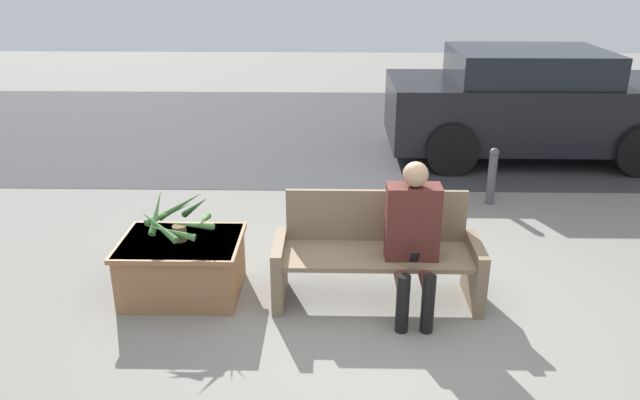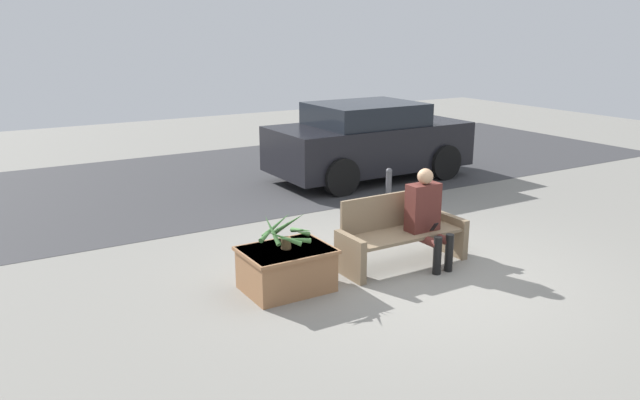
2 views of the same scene
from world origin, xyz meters
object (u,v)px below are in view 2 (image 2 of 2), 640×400
at_px(bench, 400,234).
at_px(person_seated, 427,214).
at_px(potted_plant, 286,233).
at_px(planter_box, 286,268).
at_px(parked_car, 368,141).
at_px(bollard_post, 389,187).

distance_m(bench, person_seated, 0.43).
bearing_deg(person_seated, potted_plant, 174.24).
height_order(planter_box, parked_car, parked_car).
xyz_separation_m(parked_car, bollard_post, (-0.94, -1.93, -0.41)).
distance_m(bench, bollard_post, 2.64).
height_order(planter_box, bollard_post, bollard_post).
height_order(potted_plant, parked_car, parked_car).
relative_size(person_seated, potted_plant, 1.97).
relative_size(potted_plant, parked_car, 0.16).
height_order(bench, planter_box, bench).
distance_m(bench, parked_car, 4.79).
distance_m(potted_plant, parked_car, 5.79).
distance_m(bench, potted_plant, 1.68).
relative_size(person_seated, parked_car, 0.31).
xyz_separation_m(bench, person_seated, (0.27, -0.19, 0.28)).
height_order(parked_car, bollard_post, parked_car).
height_order(bench, parked_car, parked_car).
height_order(bench, bollard_post, bench).
distance_m(person_seated, potted_plant, 1.93).
xyz_separation_m(person_seated, potted_plant, (-1.92, 0.19, 0.02)).
distance_m(planter_box, parked_car, 5.80).
height_order(potted_plant, bollard_post, potted_plant).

